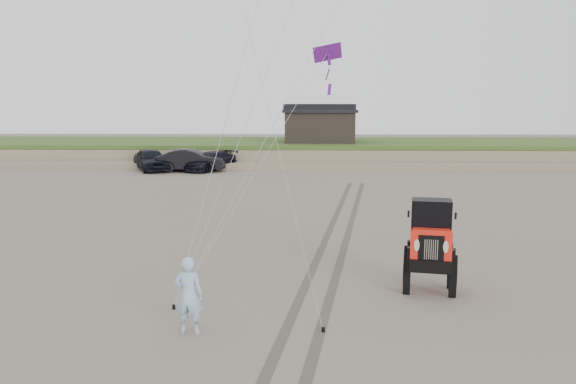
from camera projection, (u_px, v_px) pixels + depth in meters
The scene contains 11 objects.
ground at pixel (274, 314), 13.98m from camera, with size 160.00×160.00×0.00m, color #6B6054.
dune_ridge at pixel (297, 151), 50.86m from camera, with size 160.00×14.25×1.73m.
cabin at pixel (319, 125), 49.93m from camera, with size 6.40×5.40×3.35m.
truck_a at pixel (151, 160), 43.22m from camera, with size 2.01×4.99×1.70m, color black.
truck_b at pixel (191, 160), 42.64m from camera, with size 1.79×5.14×1.69m, color black.
truck_c at pixel (211, 161), 43.30m from camera, with size 2.02×4.97×1.44m, color black.
jeep at pixel (430, 256), 15.45m from camera, with size 2.39×5.53×2.06m, color red, non-canonical shape.
man at pixel (189, 295), 12.69m from camera, with size 0.66×0.43×1.80m, color #91C4E1.
stake_main at pixel (174, 307), 14.28m from camera, with size 0.08×0.08×0.12m, color black.
stake_aux at pixel (323, 330), 12.85m from camera, with size 0.08×0.08×0.12m, color black.
tire_tracks at pixel (337, 238), 21.82m from camera, with size 5.22×29.74×0.01m.
Camera 1 is at (0.76, -13.31, 5.21)m, focal length 35.00 mm.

